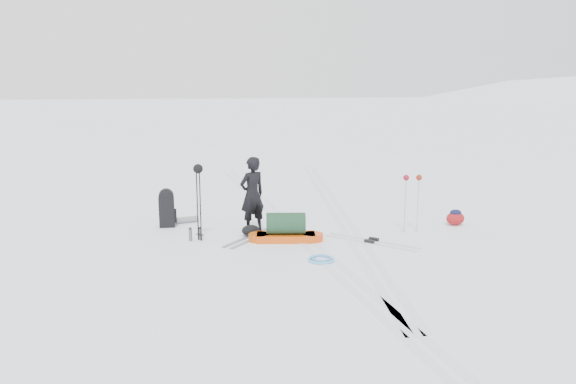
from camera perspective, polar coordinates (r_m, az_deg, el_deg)
name	(u,v)px	position (r m, az deg, el deg)	size (l,w,h in m)	color
ground	(300,236)	(11.73, 1.21, -4.46)	(200.00, 200.00, 0.00)	white
ski_tracks	(318,224)	(12.69, 3.04, -3.25)	(3.38, 17.97, 0.01)	silver
skier	(252,195)	(11.85, -3.66, -0.29)	(0.59, 0.39, 1.62)	black
pulk_sled	(286,230)	(11.31, -0.22, -3.89)	(1.56, 0.70, 0.58)	#D24B0C
expedition_rucksack	(169,209)	(12.66, -11.96, -1.70)	(0.88, 0.53, 0.85)	black
ski_poles_black	(198,178)	(11.25, -9.11, 1.40)	(0.19, 0.19, 1.56)	black
ski_poles_silver	(412,184)	(12.05, 12.52, 0.78)	(0.39, 0.17, 1.24)	#ADB0B4
touring_skis_grey	(253,236)	(11.63, -3.57, -4.53)	(1.41, 1.56, 0.07)	#95989D
touring_skis_white	(372,242)	(11.37, 8.49, -5.00)	(1.58, 1.64, 0.07)	silver
rope_coil	(321,259)	(10.15, 3.39, -6.81)	(0.53, 0.53, 0.06)	#5DAEE2
small_daypack	(455,218)	(13.10, 16.64, -2.50)	(0.48, 0.41, 0.35)	maroon
thermos_pair	(195,234)	(11.52, -9.43, -4.23)	(0.29, 0.16, 0.28)	#5B5C62
stuff_sack	(251,231)	(11.70, -3.80, -3.92)	(0.42, 0.34, 0.23)	black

